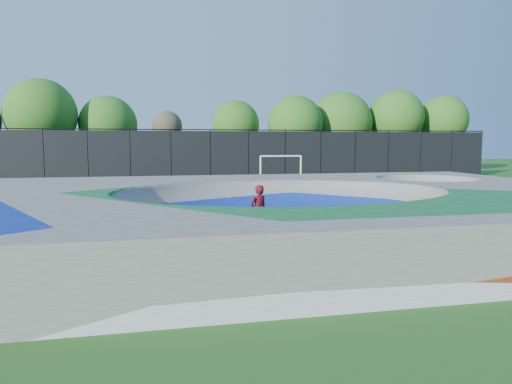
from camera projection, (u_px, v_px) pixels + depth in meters
ground at (283, 235)px, 15.02m from camera, size 120.00×120.00×0.00m
skate_deck at (283, 212)px, 14.94m from camera, size 22.00×14.00×1.50m
skater at (258, 211)px, 14.52m from camera, size 0.72×0.61×1.68m
skateboard at (258, 236)px, 14.61m from camera, size 0.79×0.58×0.05m
soccer_goal at (281, 164)px, 33.29m from camera, size 3.17×0.12×2.10m
fence at (210, 155)px, 35.20m from camera, size 48.09×0.09×4.04m
treeline at (222, 121)px, 40.28m from camera, size 52.74×7.47×8.13m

